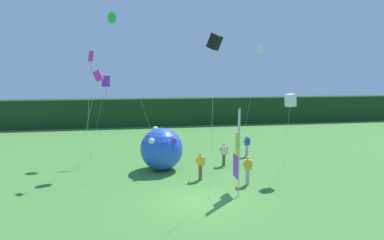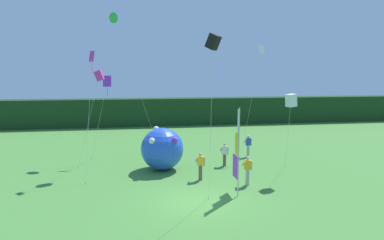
{
  "view_description": "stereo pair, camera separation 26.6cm",
  "coord_description": "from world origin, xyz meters",
  "px_view_note": "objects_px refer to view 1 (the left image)",
  "views": [
    {
      "loc": [
        -2.94,
        -15.51,
        6.3
      ],
      "look_at": [
        0.27,
        3.12,
        3.66
      ],
      "focal_mm": 31.05,
      "sensor_mm": 36.0,
      "label": 1
    },
    {
      "loc": [
        -2.68,
        -15.55,
        6.3
      ],
      "look_at": [
        0.27,
        3.12,
        3.66
      ],
      "focal_mm": 31.05,
      "sensor_mm": 36.0,
      "label": 2
    }
  ],
  "objects_px": {
    "inflatable_balloon": "(162,149)",
    "kite_green_delta_1": "(113,18)",
    "person_far_left": "(200,166)",
    "kite_purple_diamond_3": "(105,85)",
    "kite_magenta_diamond_0": "(90,66)",
    "person_near_banner": "(248,170)",
    "person_mid_field": "(224,154)",
    "kite_black_box_2": "(215,43)",
    "banner_flag": "(237,153)",
    "kite_white_diamond_6": "(258,58)",
    "kite_magenta_box_4": "(98,76)",
    "person_far_right": "(247,145)",
    "kite_white_box_5": "(290,100)"
  },
  "relations": [
    {
      "from": "kite_green_delta_1",
      "to": "kite_white_box_5",
      "type": "distance_m",
      "value": 14.74
    },
    {
      "from": "kite_purple_diamond_3",
      "to": "person_mid_field",
      "type": "bearing_deg",
      "value": -20.89
    },
    {
      "from": "banner_flag",
      "to": "kite_white_diamond_6",
      "type": "relative_size",
      "value": 0.54
    },
    {
      "from": "person_near_banner",
      "to": "person_far_right",
      "type": "bearing_deg",
      "value": 71.17
    },
    {
      "from": "kite_green_delta_1",
      "to": "kite_black_box_2",
      "type": "bearing_deg",
      "value": -69.28
    },
    {
      "from": "person_near_banner",
      "to": "kite_green_delta_1",
      "type": "bearing_deg",
      "value": 129.34
    },
    {
      "from": "inflatable_balloon",
      "to": "kite_green_delta_1",
      "type": "relative_size",
      "value": 0.26
    },
    {
      "from": "person_far_right",
      "to": "banner_flag",
      "type": "bearing_deg",
      "value": -112.72
    },
    {
      "from": "person_near_banner",
      "to": "person_far_left",
      "type": "xyz_separation_m",
      "value": [
        -2.47,
        1.33,
        -0.01
      ]
    },
    {
      "from": "kite_magenta_diamond_0",
      "to": "inflatable_balloon",
      "type": "bearing_deg",
      "value": 0.77
    },
    {
      "from": "person_far_right",
      "to": "kite_black_box_2",
      "type": "relative_size",
      "value": 0.21
    },
    {
      "from": "person_far_left",
      "to": "inflatable_balloon",
      "type": "relative_size",
      "value": 0.58
    },
    {
      "from": "kite_black_box_2",
      "to": "kite_magenta_diamond_0",
      "type": "bearing_deg",
      "value": 129.56
    },
    {
      "from": "kite_white_diamond_6",
      "to": "kite_magenta_diamond_0",
      "type": "bearing_deg",
      "value": -164.88
    },
    {
      "from": "kite_green_delta_1",
      "to": "person_near_banner",
      "type": "bearing_deg",
      "value": -50.66
    },
    {
      "from": "kite_white_diamond_6",
      "to": "person_mid_field",
      "type": "bearing_deg",
      "value": -139.36
    },
    {
      "from": "kite_green_delta_1",
      "to": "person_mid_field",
      "type": "bearing_deg",
      "value": -35.58
    },
    {
      "from": "person_far_right",
      "to": "kite_green_delta_1",
      "type": "xyz_separation_m",
      "value": [
        -9.87,
        3.1,
        9.61
      ]
    },
    {
      "from": "person_mid_field",
      "to": "person_far_right",
      "type": "relative_size",
      "value": 0.97
    },
    {
      "from": "kite_magenta_box_4",
      "to": "kite_black_box_2",
      "type": "bearing_deg",
      "value": -55.09
    },
    {
      "from": "kite_green_delta_1",
      "to": "kite_white_box_5",
      "type": "xyz_separation_m",
      "value": [
        10.69,
        -8.33,
        -5.8
      ]
    },
    {
      "from": "kite_green_delta_1",
      "to": "kite_white_diamond_6",
      "type": "xyz_separation_m",
      "value": [
        10.88,
        -2.37,
        -2.99
      ]
    },
    {
      "from": "kite_magenta_box_4",
      "to": "kite_white_box_5",
      "type": "xyz_separation_m",
      "value": [
        11.48,
        -3.55,
        -1.44
      ]
    },
    {
      "from": "kite_magenta_diamond_0",
      "to": "kite_magenta_box_4",
      "type": "relative_size",
      "value": 1.18
    },
    {
      "from": "kite_white_diamond_6",
      "to": "kite_black_box_2",
      "type": "bearing_deg",
      "value": -119.66
    },
    {
      "from": "banner_flag",
      "to": "kite_purple_diamond_3",
      "type": "height_order",
      "value": "kite_purple_diamond_3"
    },
    {
      "from": "kite_green_delta_1",
      "to": "kite_white_box_5",
      "type": "bearing_deg",
      "value": -37.91
    },
    {
      "from": "kite_magenta_box_4",
      "to": "kite_white_box_5",
      "type": "distance_m",
      "value": 12.1
    },
    {
      "from": "kite_white_box_5",
      "to": "person_far_left",
      "type": "bearing_deg",
      "value": 177.45
    },
    {
      "from": "kite_purple_diamond_3",
      "to": "kite_white_box_5",
      "type": "height_order",
      "value": "kite_purple_diamond_3"
    },
    {
      "from": "person_mid_field",
      "to": "kite_black_box_2",
      "type": "height_order",
      "value": "kite_black_box_2"
    },
    {
      "from": "kite_black_box_2",
      "to": "kite_white_box_5",
      "type": "xyz_separation_m",
      "value": [
        5.81,
        4.58,
        -2.88
      ]
    },
    {
      "from": "person_far_left",
      "to": "kite_green_delta_1",
      "type": "height_order",
      "value": "kite_green_delta_1"
    },
    {
      "from": "person_mid_field",
      "to": "kite_magenta_diamond_0",
      "type": "height_order",
      "value": "kite_magenta_diamond_0"
    },
    {
      "from": "banner_flag",
      "to": "kite_magenta_box_4",
      "type": "distance_m",
      "value": 10.33
    },
    {
      "from": "kite_magenta_box_4",
      "to": "person_far_right",
      "type": "bearing_deg",
      "value": 8.95
    },
    {
      "from": "kite_green_delta_1",
      "to": "kite_magenta_box_4",
      "type": "distance_m",
      "value": 6.52
    },
    {
      "from": "person_mid_field",
      "to": "banner_flag",
      "type": "bearing_deg",
      "value": -98.08
    },
    {
      "from": "person_mid_field",
      "to": "kite_white_diamond_6",
      "type": "height_order",
      "value": "kite_white_diamond_6"
    },
    {
      "from": "person_near_banner",
      "to": "kite_white_diamond_6",
      "type": "xyz_separation_m",
      "value": [
        3.16,
        7.04,
        6.62
      ]
    },
    {
      "from": "kite_magenta_box_4",
      "to": "banner_flag",
      "type": "bearing_deg",
      "value": -38.61
    },
    {
      "from": "kite_magenta_diamond_0",
      "to": "kite_purple_diamond_3",
      "type": "relative_size",
      "value": 1.25
    },
    {
      "from": "person_far_left",
      "to": "kite_purple_diamond_3",
      "type": "bearing_deg",
      "value": 135.05
    },
    {
      "from": "kite_magenta_diamond_0",
      "to": "kite_white_diamond_6",
      "type": "xyz_separation_m",
      "value": [
        12.01,
        3.25,
        0.78
      ]
    },
    {
      "from": "person_mid_field",
      "to": "kite_magenta_diamond_0",
      "type": "relative_size",
      "value": 0.21
    },
    {
      "from": "person_far_right",
      "to": "kite_green_delta_1",
      "type": "bearing_deg",
      "value": 162.56
    },
    {
      "from": "person_far_right",
      "to": "kite_purple_diamond_3",
      "type": "relative_size",
      "value": 0.27
    },
    {
      "from": "banner_flag",
      "to": "person_far_right",
      "type": "xyz_separation_m",
      "value": [
        3.2,
        7.64,
        -1.32
      ]
    },
    {
      "from": "banner_flag",
      "to": "kite_magenta_box_4",
      "type": "bearing_deg",
      "value": 141.39
    },
    {
      "from": "person_near_banner",
      "to": "kite_magenta_box_4",
      "type": "height_order",
      "value": "kite_magenta_box_4"
    }
  ]
}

